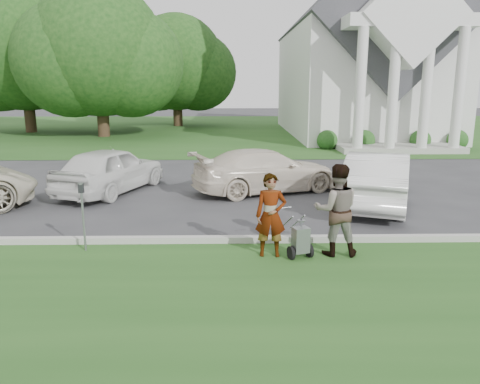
{
  "coord_description": "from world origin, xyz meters",
  "views": [
    {
      "loc": [
        0.37,
        -9.06,
        3.34
      ],
      "look_at": [
        0.55,
        0.0,
        1.26
      ],
      "focal_mm": 35.0,
      "sensor_mm": 36.0,
      "label": 1
    }
  ],
  "objects_px": {
    "car_d": "(377,179)",
    "parking_meter_near": "(83,209)",
    "car_b": "(110,170)",
    "car_c": "(266,171)",
    "striping_cart": "(300,241)",
    "person_right": "(336,211)",
    "church": "(361,44)",
    "person_left": "(271,216)",
    "tree_left": "(99,56)",
    "tree_far": "(23,50)",
    "tree_back": "(176,67)"
  },
  "relations": [
    {
      "from": "car_d",
      "to": "parking_meter_near",
      "type": "bearing_deg",
      "value": 47.07
    },
    {
      "from": "car_b",
      "to": "car_c",
      "type": "bearing_deg",
      "value": -159.53
    },
    {
      "from": "striping_cart",
      "to": "person_right",
      "type": "xyz_separation_m",
      "value": [
        0.72,
        0.19,
        0.55
      ]
    },
    {
      "from": "person_right",
      "to": "car_d",
      "type": "xyz_separation_m",
      "value": [
        2.03,
        3.9,
        -0.16
      ]
    },
    {
      "from": "church",
      "to": "car_d",
      "type": "distance_m",
      "value": 20.6
    },
    {
      "from": "car_b",
      "to": "car_c",
      "type": "xyz_separation_m",
      "value": [
        4.9,
        0.02,
        -0.05
      ]
    },
    {
      "from": "person_left",
      "to": "car_b",
      "type": "bearing_deg",
      "value": 131.05
    },
    {
      "from": "tree_left",
      "to": "parking_meter_near",
      "type": "height_order",
      "value": "tree_left"
    },
    {
      "from": "tree_left",
      "to": "parking_meter_near",
      "type": "bearing_deg",
      "value": -76.18
    },
    {
      "from": "tree_far",
      "to": "car_b",
      "type": "relative_size",
      "value": 2.7
    },
    {
      "from": "person_left",
      "to": "person_right",
      "type": "bearing_deg",
      "value": 4.85
    },
    {
      "from": "tree_far",
      "to": "striping_cart",
      "type": "relative_size",
      "value": 11.79
    },
    {
      "from": "person_left",
      "to": "striping_cart",
      "type": "bearing_deg",
      "value": -10.98
    },
    {
      "from": "tree_far",
      "to": "parking_meter_near",
      "type": "bearing_deg",
      "value": -65.41
    },
    {
      "from": "person_left",
      "to": "tree_far",
      "type": "bearing_deg",
      "value": 123.57
    },
    {
      "from": "tree_far",
      "to": "parking_meter_near",
      "type": "relative_size",
      "value": 8.13
    },
    {
      "from": "person_left",
      "to": "car_c",
      "type": "height_order",
      "value": "person_left"
    },
    {
      "from": "church",
      "to": "tree_left",
      "type": "bearing_deg",
      "value": -176.21
    },
    {
      "from": "tree_left",
      "to": "person_right",
      "type": "xyz_separation_m",
      "value": [
        10.46,
        -22.19,
        -4.19
      ]
    },
    {
      "from": "tree_left",
      "to": "car_b",
      "type": "relative_size",
      "value": 2.47
    },
    {
      "from": "car_b",
      "to": "tree_left",
      "type": "bearing_deg",
      "value": -54.18
    },
    {
      "from": "church",
      "to": "striping_cart",
      "type": "height_order",
      "value": "church"
    },
    {
      "from": "parking_meter_near",
      "to": "car_c",
      "type": "bearing_deg",
      "value": 52.83
    },
    {
      "from": "church",
      "to": "car_b",
      "type": "distance_m",
      "value": 22.17
    },
    {
      "from": "person_left",
      "to": "car_b",
      "type": "xyz_separation_m",
      "value": [
        -4.57,
        5.76,
        -0.09
      ]
    },
    {
      "from": "tree_left",
      "to": "tree_far",
      "type": "xyz_separation_m",
      "value": [
        -6.0,
        3.0,
        0.58
      ]
    },
    {
      "from": "striping_cart",
      "to": "car_d",
      "type": "relative_size",
      "value": 0.21
    },
    {
      "from": "striping_cart",
      "to": "person_right",
      "type": "height_order",
      "value": "person_right"
    },
    {
      "from": "tree_back",
      "to": "car_c",
      "type": "distance_m",
      "value": 25.4
    },
    {
      "from": "tree_left",
      "to": "car_d",
      "type": "bearing_deg",
      "value": -55.68
    },
    {
      "from": "tree_back",
      "to": "car_c",
      "type": "relative_size",
      "value": 2.05
    },
    {
      "from": "car_b",
      "to": "car_d",
      "type": "xyz_separation_m",
      "value": [
        7.9,
        -1.81,
        0.03
      ]
    },
    {
      "from": "car_c",
      "to": "tree_back",
      "type": "bearing_deg",
      "value": -8.82
    },
    {
      "from": "tree_left",
      "to": "car_d",
      "type": "relative_size",
      "value": 2.3
    },
    {
      "from": "tree_left",
      "to": "person_right",
      "type": "height_order",
      "value": "tree_left"
    },
    {
      "from": "tree_left",
      "to": "striping_cart",
      "type": "distance_m",
      "value": 24.86
    },
    {
      "from": "church",
      "to": "person_left",
      "type": "xyz_separation_m",
      "value": [
        -7.85,
        -23.37,
        -5.11
      ]
    },
    {
      "from": "tree_left",
      "to": "car_c",
      "type": "distance_m",
      "value": 19.51
    },
    {
      "from": "tree_left",
      "to": "car_d",
      "type": "distance_m",
      "value": 22.57
    },
    {
      "from": "church",
      "to": "car_d",
      "type": "bearing_deg",
      "value": -103.12
    },
    {
      "from": "tree_back",
      "to": "car_c",
      "type": "xyz_separation_m",
      "value": [
        5.48,
        -24.47,
        -4.05
      ]
    },
    {
      "from": "church",
      "to": "car_c",
      "type": "bearing_deg",
      "value": -113.16
    },
    {
      "from": "church",
      "to": "car_c",
      "type": "relative_size",
      "value": 5.14
    },
    {
      "from": "parking_meter_near",
      "to": "person_right",
      "type": "bearing_deg",
      "value": -3.5
    },
    {
      "from": "tree_far",
      "to": "car_c",
      "type": "height_order",
      "value": "tree_far"
    },
    {
      "from": "car_d",
      "to": "car_c",
      "type": "bearing_deg",
      "value": -11.01
    },
    {
      "from": "church",
      "to": "tree_far",
      "type": "relative_size",
      "value": 2.07
    },
    {
      "from": "tree_far",
      "to": "car_b",
      "type": "xyz_separation_m",
      "value": [
        10.59,
        -19.48,
        -4.96
      ]
    },
    {
      "from": "person_left",
      "to": "car_d",
      "type": "bearing_deg",
      "value": 52.47
    },
    {
      "from": "tree_far",
      "to": "person_left",
      "type": "bearing_deg",
      "value": -59.01
    }
  ]
}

